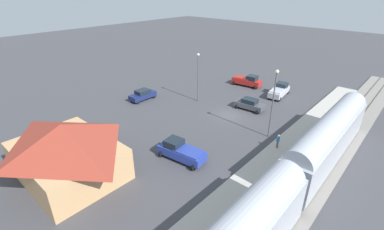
{
  "coord_description": "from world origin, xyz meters",
  "views": [
    {
      "loc": [
        -19.6,
        30.3,
        17.2
      ],
      "look_at": [
        2.73,
        5.2,
        1.0
      ],
      "focal_mm": 25.26,
      "sensor_mm": 36.0,
      "label": 1
    }
  ],
  "objects_px": {
    "sedan_navy": "(143,95)",
    "pickup_silver": "(279,91)",
    "sedan_charcoal": "(250,104)",
    "light_pole_near_platform": "(274,97)",
    "light_pole_lot_center": "(198,72)",
    "pedestrian_on_platform": "(278,140)",
    "station_building": "(66,150)",
    "pickup_red": "(247,81)",
    "pickup_blue": "(181,151)"
  },
  "relations": [
    {
      "from": "sedan_navy",
      "to": "pickup_silver",
      "type": "height_order",
      "value": "pickup_silver"
    },
    {
      "from": "sedan_charcoal",
      "to": "light_pole_near_platform",
      "type": "height_order",
      "value": "light_pole_near_platform"
    },
    {
      "from": "sedan_charcoal",
      "to": "light_pole_lot_center",
      "type": "xyz_separation_m",
      "value": [
        8.09,
        2.67,
        4.05
      ]
    },
    {
      "from": "sedan_navy",
      "to": "pickup_silver",
      "type": "distance_m",
      "value": 23.08
    },
    {
      "from": "pedestrian_on_platform",
      "to": "sedan_navy",
      "type": "xyz_separation_m",
      "value": [
        23.49,
        0.58,
        -0.4
      ]
    },
    {
      "from": "station_building",
      "to": "light_pole_lot_center",
      "type": "bearing_deg",
      "value": -82.63
    },
    {
      "from": "sedan_charcoal",
      "to": "pickup_red",
      "type": "bearing_deg",
      "value": -56.91
    },
    {
      "from": "pickup_red",
      "to": "pickup_blue",
      "type": "bearing_deg",
      "value": 105.74
    },
    {
      "from": "pedestrian_on_platform",
      "to": "pickup_silver",
      "type": "relative_size",
      "value": 0.31
    },
    {
      "from": "pickup_blue",
      "to": "pickup_silver",
      "type": "height_order",
      "value": "same"
    },
    {
      "from": "pickup_red",
      "to": "pickup_silver",
      "type": "bearing_deg",
      "value": 171.86
    },
    {
      "from": "station_building",
      "to": "light_pole_lot_center",
      "type": "relative_size",
      "value": 1.43
    },
    {
      "from": "station_building",
      "to": "pedestrian_on_platform",
      "type": "height_order",
      "value": "station_building"
    },
    {
      "from": "station_building",
      "to": "light_pole_near_platform",
      "type": "xyz_separation_m",
      "value": [
        -11.2,
        -20.04,
        2.4
      ]
    },
    {
      "from": "pickup_red",
      "to": "pickup_silver",
      "type": "xyz_separation_m",
      "value": [
        -6.87,
        0.98,
        0.0
      ]
    },
    {
      "from": "station_building",
      "to": "pickup_red",
      "type": "xyz_separation_m",
      "value": [
        0.82,
        -34.79,
        -1.93
      ]
    },
    {
      "from": "sedan_charcoal",
      "to": "pedestrian_on_platform",
      "type": "bearing_deg",
      "value": 136.77
    },
    {
      "from": "pickup_blue",
      "to": "light_pole_lot_center",
      "type": "height_order",
      "value": "light_pole_lot_center"
    },
    {
      "from": "station_building",
      "to": "light_pole_lot_center",
      "type": "distance_m",
      "value": 23.28
    },
    {
      "from": "pickup_red",
      "to": "light_pole_near_platform",
      "type": "relative_size",
      "value": 0.65
    },
    {
      "from": "pedestrian_on_platform",
      "to": "light_pole_lot_center",
      "type": "xyz_separation_m",
      "value": [
        16.35,
        -5.09,
        3.65
      ]
    },
    {
      "from": "pickup_red",
      "to": "sedan_charcoal",
      "type": "distance_m",
      "value": 10.88
    },
    {
      "from": "pedestrian_on_platform",
      "to": "pickup_blue",
      "type": "relative_size",
      "value": 0.31
    },
    {
      "from": "pickup_red",
      "to": "pickup_blue",
      "type": "relative_size",
      "value": 1.0
    },
    {
      "from": "light_pole_lot_center",
      "to": "light_pole_near_platform",
      "type": "bearing_deg",
      "value": 168.22
    },
    {
      "from": "pickup_red",
      "to": "pickup_silver",
      "type": "height_order",
      "value": "same"
    },
    {
      "from": "station_building",
      "to": "pickup_silver",
      "type": "distance_m",
      "value": 34.4
    },
    {
      "from": "pickup_silver",
      "to": "light_pole_near_platform",
      "type": "height_order",
      "value": "light_pole_near_platform"
    },
    {
      "from": "station_building",
      "to": "pedestrian_on_platform",
      "type": "xyz_separation_m",
      "value": [
        -13.37,
        -17.91,
        -1.68
      ]
    },
    {
      "from": "pickup_silver",
      "to": "light_pole_near_platform",
      "type": "relative_size",
      "value": 0.64
    },
    {
      "from": "pickup_blue",
      "to": "light_pole_lot_center",
      "type": "distance_m",
      "value": 17.08
    },
    {
      "from": "station_building",
      "to": "pickup_blue",
      "type": "distance_m",
      "value": 11.4
    },
    {
      "from": "pickup_blue",
      "to": "sedan_navy",
      "type": "xyz_separation_m",
      "value": [
        16.49,
        -8.07,
        -0.15
      ]
    },
    {
      "from": "station_building",
      "to": "pickup_blue",
      "type": "relative_size",
      "value": 2.01
    },
    {
      "from": "light_pole_lot_center",
      "to": "sedan_charcoal",
      "type": "bearing_deg",
      "value": -161.71
    },
    {
      "from": "pedestrian_on_platform",
      "to": "pickup_red",
      "type": "xyz_separation_m",
      "value": [
        14.2,
        -16.88,
        -0.25
      ]
    },
    {
      "from": "sedan_charcoal",
      "to": "pickup_blue",
      "type": "xyz_separation_m",
      "value": [
        -1.26,
        16.42,
        0.15
      ]
    },
    {
      "from": "sedan_navy",
      "to": "station_building",
      "type": "bearing_deg",
      "value": 120.27
    },
    {
      "from": "sedan_charcoal",
      "to": "sedan_navy",
      "type": "bearing_deg",
      "value": 28.72
    },
    {
      "from": "pickup_silver",
      "to": "sedan_charcoal",
      "type": "bearing_deg",
      "value": 83.49
    },
    {
      "from": "sedan_charcoal",
      "to": "sedan_navy",
      "type": "relative_size",
      "value": 1.02
    },
    {
      "from": "pickup_blue",
      "to": "sedan_navy",
      "type": "bearing_deg",
      "value": -26.09
    },
    {
      "from": "pickup_blue",
      "to": "light_pole_near_platform",
      "type": "relative_size",
      "value": 0.65
    },
    {
      "from": "pedestrian_on_platform",
      "to": "pickup_blue",
      "type": "distance_m",
      "value": 11.14
    },
    {
      "from": "pickup_red",
      "to": "light_pole_lot_center",
      "type": "relative_size",
      "value": 0.71
    },
    {
      "from": "pickup_red",
      "to": "light_pole_lot_center",
      "type": "xyz_separation_m",
      "value": [
        2.15,
        11.79,
        3.9
      ]
    },
    {
      "from": "sedan_navy",
      "to": "light_pole_lot_center",
      "type": "relative_size",
      "value": 0.58
    },
    {
      "from": "pedestrian_on_platform",
      "to": "pickup_blue",
      "type": "height_order",
      "value": "pickup_blue"
    },
    {
      "from": "pickup_silver",
      "to": "light_pole_lot_center",
      "type": "bearing_deg",
      "value": 50.16
    },
    {
      "from": "pedestrian_on_platform",
      "to": "light_pole_lot_center",
      "type": "distance_m",
      "value": 17.51
    }
  ]
}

